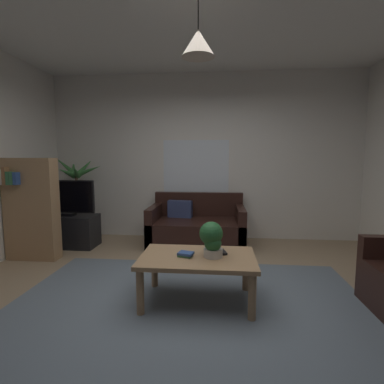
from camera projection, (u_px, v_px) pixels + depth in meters
name	position (u px, v px, depth m)	size (l,w,h in m)	color
floor	(189.00, 305.00, 2.79)	(5.31, 4.83, 0.02)	#9E8466
rug	(187.00, 314.00, 2.59)	(3.45, 2.66, 0.01)	slate
wall_back	(203.00, 157.00, 5.04)	(5.43, 0.06, 2.84)	silver
window_pane	(196.00, 167.00, 5.04)	(1.14, 0.01, 0.92)	white
couch_under_window	(197.00, 229.00, 4.65)	(1.49, 0.89, 0.82)	black
coffee_table	(198.00, 263.00, 2.80)	(1.10, 0.70, 0.46)	#A87F56
book_on_table_0	(185.00, 256.00, 2.77)	(0.13, 0.08, 0.02)	#387247
book_on_table_1	(186.00, 253.00, 2.77)	(0.14, 0.11, 0.02)	#2D4C8C
remote_on_table_0	(223.00, 252.00, 2.87)	(0.05, 0.16, 0.02)	black
potted_plant_on_table	(212.00, 238.00, 2.74)	(0.22, 0.22, 0.34)	beige
tv_stand	(68.00, 231.00, 4.60)	(0.90, 0.44, 0.50)	black
tv	(66.00, 198.00, 4.52)	(0.90, 0.16, 0.56)	black
potted_palm_corner	(77.00, 202.00, 5.04)	(0.90, 0.74, 1.45)	#4C4C51
bookshelf_corner	(31.00, 208.00, 3.97)	(0.70, 0.31, 1.40)	#A87F56
pendant_lamp	(198.00, 43.00, 2.57)	(0.30, 0.30, 0.55)	black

